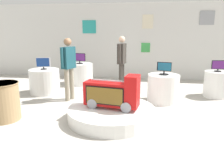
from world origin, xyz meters
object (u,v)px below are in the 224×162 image
novelty_firetruck_tv (113,94)px  tv_on_center_rear (218,66)px  main_display_pedestal (112,113)px  tv_on_right_rear (164,68)px  shopper_browsing_near_truck (122,59)px  display_pedestal_left_rear (80,74)px  tv_on_far_right (43,63)px  display_pedestal_center_rear (216,84)px  side_table_round (3,101)px  tv_on_left_rear (80,58)px  shopper_browsing_rear (69,64)px  display_pedestal_far_right (45,81)px  display_pedestal_right_rear (163,88)px

novelty_firetruck_tv → tv_on_center_rear: tv_on_center_rear is taller
main_display_pedestal → tv_on_right_rear: (1.17, 1.38, 0.76)m
tv_on_right_rear → shopper_browsing_near_truck: size_ratio=0.22×
main_display_pedestal → display_pedestal_left_rear: (-1.56, 3.01, 0.23)m
tv_on_far_right → tv_on_right_rear: bearing=-5.5°
tv_on_far_right → shopper_browsing_near_truck: size_ratio=0.24×
main_display_pedestal → tv_on_far_right: tv_on_far_right is taller
display_pedestal_center_rear → side_table_round: side_table_round is taller
tv_on_right_rear → tv_on_far_right: (-3.44, 0.33, 0.02)m
novelty_firetruck_tv → display_pedestal_center_rear: size_ratio=1.61×
tv_on_left_rear → tv_on_right_rear: 3.17m
main_display_pedestal → display_pedestal_center_rear: display_pedestal_center_rear is taller
novelty_firetruck_tv → shopper_browsing_rear: size_ratio=0.71×
novelty_firetruck_tv → display_pedestal_center_rear: novelty_firetruck_tv is taller
novelty_firetruck_tv → shopper_browsing_near_truck: size_ratio=0.70×
tv_on_far_right → side_table_round: bearing=-88.7°
tv_on_right_rear → shopper_browsing_near_truck: shopper_browsing_near_truck is taller
novelty_firetruck_tv → tv_on_center_rear: bearing=37.6°
novelty_firetruck_tv → tv_on_far_right: size_ratio=2.94×
tv_on_right_rear → tv_on_left_rear: bearing=149.1°
tv_on_far_right → side_table_round: (0.05, -2.05, -0.51)m
display_pedestal_far_right → tv_on_right_rear: bearing=-5.6°
novelty_firetruck_tv → tv_on_right_rear: 1.83m
main_display_pedestal → tv_on_left_rear: 3.48m
display_pedestal_left_rear → tv_on_far_right: size_ratio=2.23×
tv_on_center_rear → display_pedestal_right_rear: tv_on_center_rear is taller
display_pedestal_center_rear → tv_on_right_rear: (-1.53, -0.67, 0.53)m
display_pedestal_center_rear → shopper_browsing_rear: size_ratio=0.44×
main_display_pedestal → display_pedestal_center_rear: (2.69, 2.05, 0.23)m
main_display_pedestal → novelty_firetruck_tv: size_ratio=1.57×
tv_on_right_rear → shopper_browsing_rear: 2.49m
display_pedestal_right_rear → shopper_browsing_near_truck: size_ratio=0.49×
novelty_firetruck_tv → tv_on_right_rear: tv_on_right_rear is taller
main_display_pedestal → tv_on_right_rear: tv_on_right_rear is taller
tv_on_far_right → shopper_browsing_near_truck: shopper_browsing_near_truck is taller
novelty_firetruck_tv → shopper_browsing_rear: bearing=138.3°
display_pedestal_center_rear → side_table_round: (-4.92, -2.39, 0.04)m
display_pedestal_left_rear → display_pedestal_right_rear: size_ratio=1.09×
display_pedestal_left_rear → shopper_browsing_near_truck: (1.51, -0.44, 0.62)m
novelty_firetruck_tv → side_table_round: size_ratio=1.47×
display_pedestal_right_rear → tv_on_far_right: 3.50m
tv_on_far_right → main_display_pedestal: bearing=-36.9°
display_pedestal_left_rear → side_table_round: size_ratio=1.12×
display_pedestal_center_rear → display_pedestal_far_right: 4.98m
display_pedestal_far_right → tv_on_far_right: bearing=-102.5°
display_pedestal_far_right → display_pedestal_right_rear: bearing=-5.5°
tv_on_left_rear → shopper_browsing_near_truck: shopper_browsing_near_truck is taller
novelty_firetruck_tv → display_pedestal_center_rear: bearing=37.7°
novelty_firetruck_tv → display_pedestal_left_rear: bearing=117.6°
tv_on_right_rear → tv_on_far_right: bearing=174.5°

